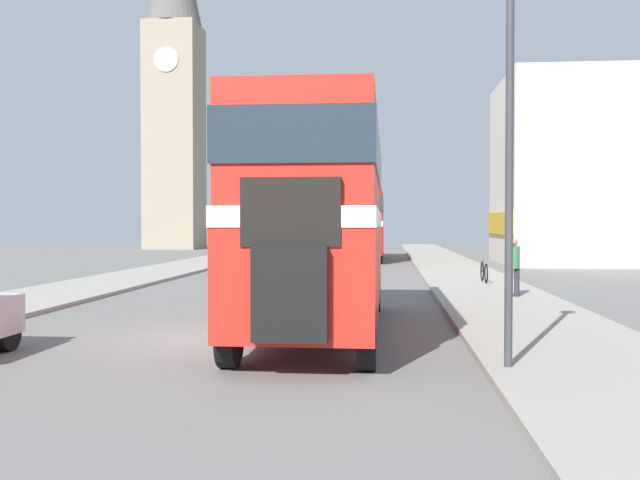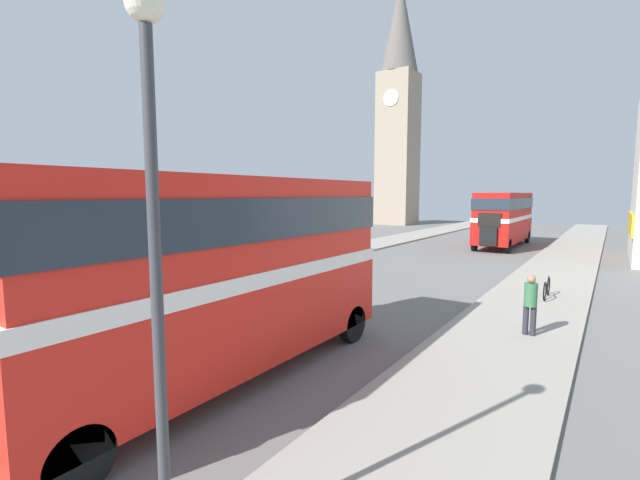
# 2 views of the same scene
# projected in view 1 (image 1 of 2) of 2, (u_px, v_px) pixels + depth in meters

# --- Properties ---
(ground_plane) EXTENTS (120.00, 120.00, 0.00)m
(ground_plane) POSITION_uv_depth(u_px,v_px,m) (206.00, 338.00, 14.05)
(ground_plane) COLOR slate
(sidewalk_right) EXTENTS (3.50, 120.00, 0.12)m
(sidewalk_right) POSITION_uv_depth(u_px,v_px,m) (557.00, 340.00, 13.41)
(sidewalk_right) COLOR gray
(sidewalk_right) RESTS_ON ground_plane
(double_decker_bus) EXTENTS (2.45, 9.30, 4.41)m
(double_decker_bus) POSITION_uv_depth(u_px,v_px,m) (320.00, 207.00, 14.69)
(double_decker_bus) COLOR red
(double_decker_bus) RESTS_ON ground_plane
(bus_distant) EXTENTS (2.55, 9.75, 4.16)m
(bus_distant) POSITION_uv_depth(u_px,v_px,m) (362.00, 220.00, 43.50)
(bus_distant) COLOR #B2140F
(bus_distant) RESTS_ON ground_plane
(pedestrian_walking) EXTENTS (0.34, 0.34, 1.70)m
(pedestrian_walking) POSITION_uv_depth(u_px,v_px,m) (514.00, 264.00, 20.85)
(pedestrian_walking) COLOR #282833
(pedestrian_walking) RESTS_ON sidewalk_right
(bicycle_on_pavement) EXTENTS (0.05, 1.76, 0.78)m
(bicycle_on_pavement) POSITION_uv_depth(u_px,v_px,m) (484.00, 272.00, 25.97)
(bicycle_on_pavement) COLOR black
(bicycle_on_pavement) RESTS_ON sidewalk_right
(street_lamp) EXTENTS (0.36, 0.36, 5.86)m
(street_lamp) POSITION_uv_depth(u_px,v_px,m) (510.00, 109.00, 10.56)
(street_lamp) COLOR #38383D
(street_lamp) RESTS_ON sidewalk_right
(church_tower) EXTENTS (4.81, 4.81, 31.93)m
(church_tower) POSITION_uv_depth(u_px,v_px,m) (174.00, 65.00, 63.17)
(church_tower) COLOR gray
(church_tower) RESTS_ON ground_plane
(shop_building_block) EXTENTS (14.51, 8.92, 10.34)m
(shop_building_block) POSITION_uv_depth(u_px,v_px,m) (632.00, 171.00, 39.65)
(shop_building_block) COLOR beige
(shop_building_block) RESTS_ON ground_plane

